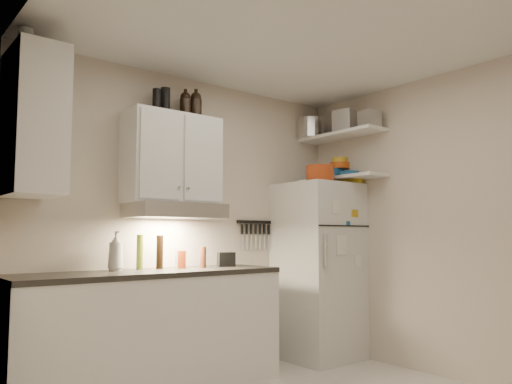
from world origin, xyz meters
TOP-DOWN VIEW (x-y plane):
  - ceiling at (0.00, 0.00)m, footprint 3.20×3.00m
  - back_wall at (0.00, 1.51)m, footprint 3.20×0.02m
  - left_wall at (-1.61, 0.00)m, footprint 0.02×3.00m
  - right_wall at (1.61, 0.00)m, footprint 0.02×3.00m
  - base_cabinet at (-0.55, 1.20)m, footprint 2.10×0.60m
  - countertop at (-0.55, 1.20)m, footprint 2.10×0.62m
  - upper_cabinet at (-0.30, 1.33)m, footprint 0.80×0.33m
  - side_cabinet at (-1.44, 1.20)m, footprint 0.33×0.55m
  - range_hood at (-0.30, 1.27)m, footprint 0.76×0.46m
  - fridge at (1.25, 1.16)m, footprint 0.70×0.68m
  - shelf_hi at (1.45, 1.02)m, footprint 0.30×0.95m
  - shelf_lo at (1.45, 1.02)m, footprint 0.30×0.95m
  - knife_strip at (0.70, 1.49)m, footprint 0.42×0.02m
  - dutch_oven at (1.11, 0.99)m, footprint 0.29×0.29m
  - book_stack at (1.52, 0.95)m, footprint 0.27×0.30m
  - spice_jar at (1.38, 1.09)m, footprint 0.08×0.08m
  - stock_pot at (1.37, 1.38)m, footprint 0.29×0.29m
  - tin_a at (1.45, 0.95)m, footprint 0.26×0.24m
  - tin_b at (1.45, 0.65)m, footprint 0.17×0.17m
  - bowl_teal at (1.50, 1.22)m, footprint 0.26×0.26m
  - bowl_orange at (1.55, 1.13)m, footprint 0.21×0.21m
  - bowl_yellow at (1.55, 1.13)m, footprint 0.16×0.16m
  - plates at (1.49, 0.96)m, footprint 0.22×0.22m
  - growler_a at (-0.17, 1.35)m, footprint 0.12×0.12m
  - growler_b at (-0.07, 1.34)m, footprint 0.13×0.13m
  - thermos_a at (-0.35, 1.37)m, footprint 0.11×0.11m
  - thermos_b at (-0.45, 1.34)m, footprint 0.09×0.09m
  - side_jar at (-1.50, 1.21)m, footprint 0.10×0.10m
  - soap_bottle at (-0.77, 1.34)m, footprint 0.13×0.13m
  - pepper_mill at (-0.06, 1.23)m, footprint 0.06×0.06m
  - oil_bottle at (-0.56, 1.36)m, footprint 0.05×0.05m
  - vinegar_bottle at (-0.41, 1.32)m, footprint 0.07×0.07m
  - clear_bottle at (-0.25, 1.30)m, footprint 0.06×0.06m
  - red_jar at (-0.23, 1.28)m, footprint 0.07×0.07m
  - caddy at (0.20, 1.26)m, footprint 0.17×0.15m

SIDE VIEW (x-z plane):
  - base_cabinet at x=-0.55m, z-range 0.00..0.88m
  - fridge at x=1.25m, z-range 0.00..1.70m
  - countertop at x=-0.55m, z-range 0.88..0.92m
  - caddy at x=0.20m, z-range 0.92..1.04m
  - red_jar at x=-0.23m, z-range 0.92..1.06m
  - clear_bottle at x=-0.25m, z-range 0.92..1.08m
  - pepper_mill at x=-0.06m, z-range 0.92..1.10m
  - vinegar_bottle at x=-0.41m, z-range 0.92..1.19m
  - oil_bottle at x=-0.56m, z-range 0.92..1.20m
  - soap_bottle at x=-0.77m, z-range 0.92..1.26m
  - back_wall at x=0.00m, z-range 0.00..2.60m
  - left_wall at x=-1.61m, z-range 0.00..2.60m
  - right_wall at x=1.61m, z-range 0.00..2.60m
  - knife_strip at x=0.70m, z-range 1.31..1.33m
  - range_hood at x=-0.30m, z-range 1.33..1.45m
  - book_stack at x=1.52m, z-range 1.70..1.78m
  - spice_jar at x=1.38m, z-range 1.70..1.80m
  - shelf_lo at x=1.45m, z-range 1.75..1.77m
  - dutch_oven at x=1.11m, z-range 1.70..1.86m
  - plates at x=1.49m, z-range 1.77..1.83m
  - upper_cabinet at x=-0.30m, z-range 1.45..2.20m
  - bowl_teal at x=1.50m, z-range 1.77..1.88m
  - bowl_orange at x=1.55m, z-range 1.88..1.94m
  - side_cabinet at x=-1.44m, z-range 1.45..2.45m
  - bowl_yellow at x=1.55m, z-range 1.94..1.99m
  - shelf_hi at x=1.45m, z-range 2.19..2.22m
  - tin_b at x=1.45m, z-range 2.21..2.38m
  - thermos_b at x=-0.45m, z-range 2.20..2.40m
  - growler_a at x=-0.17m, z-range 2.20..2.43m
  - thermos_a at x=-0.35m, z-range 2.20..2.43m
  - stock_pot at x=1.37m, z-range 2.21..2.42m
  - growler_b at x=-0.07m, z-range 2.20..2.45m
  - tin_a at x=1.45m, z-range 2.21..2.43m
  - side_jar at x=-1.50m, z-range 2.45..2.59m
  - ceiling at x=0.00m, z-range 2.60..2.62m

